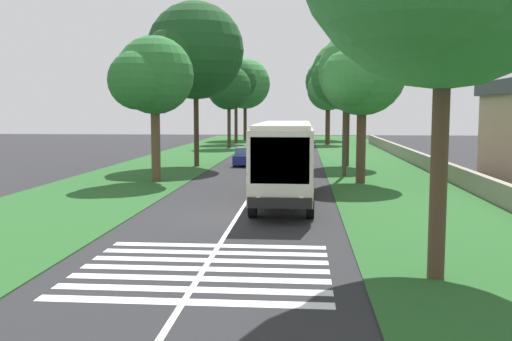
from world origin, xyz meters
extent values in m
plane|color=#262628|center=(0.00, 0.00, 0.00)|extent=(160.00, 160.00, 0.00)
cube|color=#235623|center=(15.00, 8.20, 0.02)|extent=(120.00, 8.00, 0.04)
cube|color=#235623|center=(15.00, -8.20, 0.02)|extent=(120.00, 8.00, 0.04)
cube|color=silver|center=(15.00, 0.00, 0.00)|extent=(110.00, 0.16, 0.01)
cube|color=silver|center=(3.93, -1.80, 2.10)|extent=(11.00, 2.50, 2.90)
cube|color=slate|center=(4.23, -1.80, 2.62)|extent=(9.68, 2.54, 0.85)
cube|color=slate|center=(-1.53, -1.80, 2.45)|extent=(0.08, 2.20, 1.74)
cube|color=orange|center=(3.93, -1.80, 1.10)|extent=(10.78, 2.53, 0.36)
cube|color=silver|center=(3.93, -1.80, 3.64)|extent=(10.56, 2.30, 0.18)
cube|color=black|center=(-1.65, -1.80, 0.87)|extent=(0.16, 2.40, 0.40)
sphere|color=#F2EDCC|center=(-1.59, -1.00, 1.00)|extent=(0.24, 0.24, 0.24)
sphere|color=#F2EDCC|center=(-1.59, -2.60, 1.00)|extent=(0.24, 0.24, 0.24)
cylinder|color=black|center=(0.03, -0.65, 0.55)|extent=(1.10, 0.32, 1.10)
cylinder|color=black|center=(7.43, -0.65, 0.55)|extent=(1.10, 0.32, 1.10)
cylinder|color=black|center=(0.03, -2.95, 0.55)|extent=(1.10, 0.32, 1.10)
cylinder|color=black|center=(7.43, -2.95, 0.55)|extent=(1.10, 0.32, 1.10)
cube|color=silver|center=(-10.33, 0.00, 0.00)|extent=(0.45, 6.80, 0.01)
cube|color=silver|center=(-9.43, 0.00, 0.00)|extent=(0.45, 6.80, 0.01)
cube|color=silver|center=(-8.53, 0.00, 0.00)|extent=(0.45, 6.80, 0.01)
cube|color=silver|center=(-7.63, 0.00, 0.00)|extent=(0.45, 6.80, 0.01)
cube|color=silver|center=(-6.73, 0.00, 0.00)|extent=(0.45, 6.80, 0.01)
cube|color=silver|center=(-5.83, 0.00, 0.00)|extent=(0.45, 6.80, 0.01)
cube|color=silver|center=(-4.93, 0.00, 0.00)|extent=(0.45, 6.80, 0.01)
cube|color=navy|center=(22.27, 1.82, 0.53)|extent=(4.30, 1.75, 0.70)
cube|color=slate|center=(22.17, 1.82, 1.15)|extent=(2.00, 1.61, 0.55)
cylinder|color=black|center=(20.92, 2.60, 0.32)|extent=(0.64, 0.22, 0.64)
cylinder|color=black|center=(23.62, 2.60, 0.32)|extent=(0.64, 0.22, 0.64)
cylinder|color=black|center=(20.92, 1.04, 0.32)|extent=(0.64, 0.22, 0.64)
cylinder|color=black|center=(23.62, 1.04, 0.32)|extent=(0.64, 0.22, 0.64)
cube|color=#145933|center=(29.59, -1.59, 0.53)|extent=(4.30, 1.75, 0.70)
cube|color=slate|center=(29.49, -1.59, 1.15)|extent=(2.00, 1.61, 0.55)
cylinder|color=black|center=(28.24, -0.81, 0.32)|extent=(0.64, 0.22, 0.64)
cylinder|color=black|center=(30.94, -0.81, 0.32)|extent=(0.64, 0.22, 0.64)
cylinder|color=black|center=(28.24, -2.37, 0.32)|extent=(0.64, 0.22, 0.64)
cylinder|color=black|center=(30.94, -2.37, 0.32)|extent=(0.64, 0.22, 0.64)
cylinder|color=#3D2D1E|center=(20.73, 5.54, 3.42)|extent=(0.38, 0.38, 6.76)
sphere|color=#19471E|center=(20.73, 5.54, 8.82)|extent=(7.35, 7.35, 7.35)
sphere|color=#19471E|center=(22.93, 5.54, 8.27)|extent=(4.41, 4.41, 4.41)
sphere|color=#19471E|center=(18.89, 6.64, 8.27)|extent=(4.51, 4.51, 4.51)
cylinder|color=#3D2D1E|center=(42.55, 5.86, 2.79)|extent=(0.39, 0.39, 5.50)
sphere|color=#19471E|center=(42.55, 5.86, 6.93)|extent=(5.06, 5.06, 5.06)
sphere|color=#19471E|center=(44.07, 5.86, 6.55)|extent=(3.07, 3.07, 3.07)
sphere|color=#19471E|center=(41.29, 6.62, 6.55)|extent=(2.86, 2.86, 2.86)
cylinder|color=brown|center=(11.14, 6.21, 2.58)|extent=(0.55, 0.55, 5.08)
sphere|color=#286B2D|center=(11.14, 6.21, 6.40)|extent=(4.66, 4.66, 4.66)
sphere|color=#286B2D|center=(12.53, 6.21, 6.05)|extent=(3.32, 3.32, 3.32)
sphere|color=#286B2D|center=(9.97, 6.91, 6.05)|extent=(3.44, 3.44, 3.44)
cylinder|color=#3D2D1E|center=(61.08, 5.91, 3.13)|extent=(0.48, 0.48, 6.19)
sphere|color=#337A38|center=(61.08, 5.91, 8.24)|extent=(7.32, 7.32, 7.32)
sphere|color=#337A38|center=(63.28, 5.91, 7.69)|extent=(4.08, 4.08, 4.08)
sphere|color=#337A38|center=(59.25, 7.01, 7.69)|extent=(5.19, 5.19, 5.19)
cylinder|color=#3D2D1E|center=(51.87, 6.16, 3.40)|extent=(0.41, 0.41, 6.73)
sphere|color=#19471E|center=(51.87, 6.16, 8.26)|extent=(5.44, 5.44, 5.44)
sphere|color=#19471E|center=(53.51, 6.16, 7.86)|extent=(3.01, 3.01, 3.01)
sphere|color=#19471E|center=(50.51, 6.98, 7.86)|extent=(3.88, 3.88, 3.88)
cylinder|color=#4C3826|center=(11.36, -6.05, 2.60)|extent=(0.55, 0.55, 5.12)
sphere|color=#337A38|center=(11.36, -6.05, 6.57)|extent=(5.14, 5.14, 5.14)
sphere|color=#337A38|center=(12.90, -6.05, 6.18)|extent=(3.61, 3.61, 3.61)
sphere|color=#337A38|center=(10.08, -5.28, 6.18)|extent=(3.29, 3.29, 3.29)
cylinder|color=#3D2D1E|center=(50.68, -5.73, 2.78)|extent=(0.59, 0.59, 5.48)
sphere|color=#337A38|center=(50.68, -5.73, 6.98)|extent=(5.30, 5.30, 5.30)
sphere|color=#337A38|center=(52.27, -5.73, 6.58)|extent=(3.07, 3.07, 3.07)
sphere|color=#337A38|center=(49.36, -4.93, 6.58)|extent=(3.07, 3.07, 3.07)
cylinder|color=#4C3826|center=(62.04, -6.25, 3.35)|extent=(0.50, 0.50, 6.63)
sphere|color=#1E5623|center=(62.04, -6.25, 8.52)|extent=(6.74, 6.74, 6.74)
sphere|color=#1E5623|center=(64.07, -6.25, 8.01)|extent=(4.97, 4.97, 4.97)
sphere|color=#1E5623|center=(60.36, -5.24, 8.01)|extent=(4.08, 4.08, 4.08)
cylinder|color=#4C3826|center=(-8.02, -6.07, 3.26)|extent=(0.43, 0.43, 6.43)
cylinder|color=#3D2D1E|center=(21.88, -5.93, 2.79)|extent=(0.54, 0.54, 5.49)
sphere|color=#286B2D|center=(21.88, -5.93, 7.03)|extent=(5.46, 5.46, 5.46)
sphere|color=#286B2D|center=(23.51, -5.93, 6.63)|extent=(3.40, 3.40, 3.40)
sphere|color=#286B2D|center=(20.51, -5.11, 6.63)|extent=(3.82, 3.82, 3.82)
cylinder|color=#473828|center=(14.78, -5.33, 4.44)|extent=(0.24, 0.24, 8.81)
cube|color=#3D3326|center=(14.78, -5.33, 8.25)|extent=(0.12, 1.40, 0.12)
cube|color=gray|center=(20.00, -11.60, 0.56)|extent=(70.00, 0.40, 1.05)
camera|label=1|loc=(-22.60, -2.66, 4.28)|focal=40.08mm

